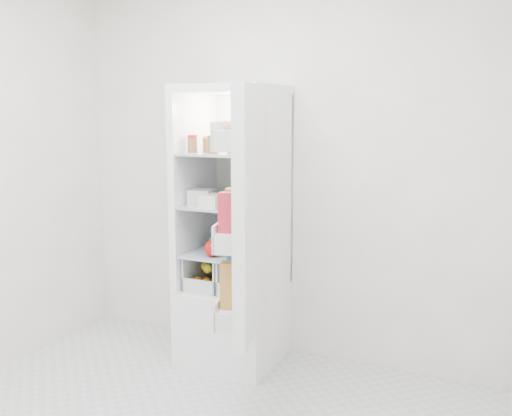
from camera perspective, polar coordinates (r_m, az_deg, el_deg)
The scene contains 21 objects.
room_walls at distance 2.47m, azimuth -11.12°, elevation 8.35°, with size 3.02×3.02×2.61m.
refrigerator at distance 3.77m, azimuth -1.99°, elevation -5.33°, with size 0.60×0.60×1.80m.
shelf_low at distance 3.70m, azimuth -2.44°, elevation -4.43°, with size 0.49×0.53×0.01m, color #A4B7C1.
shelf_mid at distance 3.64m, azimuth -2.47°, elevation 0.31°, with size 0.49×0.53×0.01m, color #A4B7C1.
shelf_top at distance 3.60m, azimuth -2.51°, elevation 5.50°, with size 0.49×0.53×0.01m, color #A4B7C1.
crisper_left at distance 3.79m, azimuth -4.08°, elevation -6.14°, with size 0.23×0.46×0.22m, color silver, non-canonical shape.
crisper_right at distance 3.68m, azimuth -0.71°, elevation -6.59°, with size 0.23×0.46×0.22m, color silver, non-canonical shape.
condiment_jars at distance 3.55m, azimuth -3.09°, elevation 6.25°, with size 0.46×0.34×0.08m.
squeeze_bottle at distance 3.56m, azimuth 1.09°, elevation 6.87°, with size 0.05×0.05×0.16m, color white.
tub_white at distance 3.64m, azimuth -5.45°, elevation 1.13°, with size 0.14×0.14×0.09m, color silver.
tub_cream at distance 3.52m, azimuth -4.32°, elevation 0.74°, with size 0.13×0.13×0.08m, color silver.
tin_red at distance 3.44m, azimuth -0.53°, elevation 0.36°, with size 0.08×0.08×0.05m, color red.
foil_tray at distance 3.73m, azimuth -1.71°, elevation 0.99°, with size 0.16×0.12×0.04m, color white.
tub_green at distance 3.66m, azimuth 0.76°, elevation 1.17°, with size 0.10×0.15×0.08m, color #408C4F.
red_cabbage at distance 3.66m, azimuth 0.13°, elevation -3.07°, with size 0.17×0.17×0.17m, color #582162.
bell_pepper at distance 3.55m, azimuth -4.36°, elevation -4.05°, with size 0.10×0.10×0.10m, color red.
mushroom_bowl at distance 3.78m, azimuth -3.55°, elevation -3.46°, with size 0.16×0.16×0.07m, color #7EAABC.
salad_bag at distance 3.49m, azimuth -1.97°, elevation -4.33°, with size 0.10×0.10×0.10m, color #9EBA8B.
citrus_pile at distance 3.75m, azimuth -4.68°, elevation -6.64°, with size 0.20×0.24×0.16m.
veg_pile at distance 3.69m, azimuth -0.65°, elevation -7.31°, with size 0.16×0.30×0.10m.
fridge_door at distance 2.97m, azimuth -1.05°, elevation -0.97°, with size 0.30×0.60×1.30m.
Camera 1 is at (1.44, -2.01, 1.64)m, focal length 40.00 mm.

